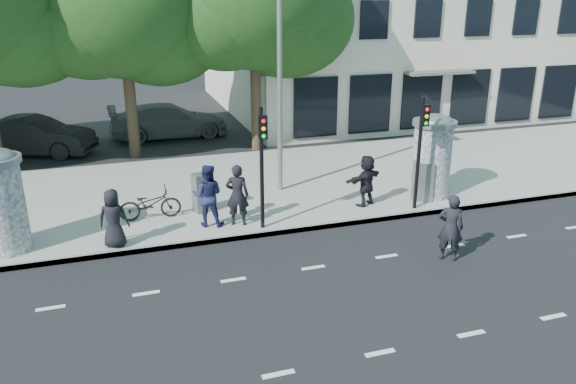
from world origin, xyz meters
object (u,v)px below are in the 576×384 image
object	(u,v)px
ad_column_right	(432,154)
bicycle	(150,204)
traffic_pole_near	(262,156)
cabinet_right	(423,181)
street_lamp	(280,46)
ped_c	(208,195)
ped_b	(237,195)
car_mid	(33,136)
traffic_pole_far	(421,142)
ped_f	(366,180)
man_road	(451,227)
cabinet_left	(203,192)
car_right	(169,120)
ped_a	(113,218)

from	to	relation	value
ad_column_right	bicycle	distance (m)	8.80
traffic_pole_near	cabinet_right	bearing A→B (deg)	6.25
street_lamp	ped_c	distance (m)	5.15
ped_b	car_mid	size ratio (longest dim) A/B	0.37
traffic_pole_far	traffic_pole_near	bearing A→B (deg)	180.00
ped_f	man_road	world-z (taller)	ped_f
traffic_pole_near	ped_b	distance (m)	1.43
bicycle	cabinet_left	xyz separation A→B (m)	(1.56, 0.14, 0.12)
traffic_pole_near	cabinet_right	xyz separation A→B (m)	(5.35, 0.59, -1.46)
ped_b	car_mid	bearing A→B (deg)	-38.45
ad_column_right	car_right	bearing A→B (deg)	122.63
car_right	cabinet_left	bearing A→B (deg)	177.99
traffic_pole_near	street_lamp	xyz separation A→B (m)	(1.40, 2.84, 2.56)
cabinet_left	street_lamp	bearing A→B (deg)	5.50
street_lamp	ped_a	distance (m)	7.16
street_lamp	cabinet_right	xyz separation A→B (m)	(3.95, -2.25, -4.02)
traffic_pole_near	man_road	world-z (taller)	traffic_pole_near
ad_column_right	street_lamp	size ratio (longest dim) A/B	0.33
ped_a	car_right	world-z (taller)	ped_a
ped_f	bicycle	world-z (taller)	ped_f
car_right	ped_f	bearing A→B (deg)	-158.13
traffic_pole_near	ped_b	bearing A→B (deg)	140.97
ad_column_right	ped_b	distance (m)	6.43
car_mid	car_right	distance (m)	5.77
ped_b	man_road	bearing A→B (deg)	162.68
traffic_pole_far	ped_a	distance (m)	8.84
ped_c	ped_a	bearing A→B (deg)	34.18
traffic_pole_far	car_right	world-z (taller)	traffic_pole_far
ad_column_right	street_lamp	distance (m)	5.81
ped_b	ad_column_right	bearing A→B (deg)	-156.51
ped_b	ped_c	xyz separation A→B (m)	(-0.79, 0.21, 0.01)
car_right	ped_b	bearing A→B (deg)	-178.10
traffic_pole_far	man_road	size ratio (longest dim) A/B	1.96
traffic_pole_near	car_mid	bearing A→B (deg)	122.98
street_lamp	car_right	size ratio (longest dim) A/B	1.51
traffic_pole_far	car_mid	world-z (taller)	traffic_pole_far
ad_column_right	ped_b	xyz separation A→B (m)	(-6.40, -0.42, -0.51)
ped_c	cabinet_left	distance (m)	1.15
traffic_pole_near	ped_c	bearing A→B (deg)	153.57
man_road	car_mid	distance (m)	17.23
bicycle	car_mid	xyz separation A→B (m)	(-3.87, 8.79, 0.18)
ad_column_right	cabinet_right	bearing A→B (deg)	-144.41
ped_b	car_right	distance (m)	11.34
cabinet_right	car_mid	distance (m)	15.64
traffic_pole_near	ped_a	size ratio (longest dim) A/B	2.19
traffic_pole_far	cabinet_left	bearing A→B (deg)	163.67
ped_c	cabinet_left	size ratio (longest dim) A/B	1.52
man_road	cabinet_left	xyz separation A→B (m)	(-5.35, 4.79, -0.13)
ad_column_right	car_right	world-z (taller)	ad_column_right
ped_c	man_road	bearing A→B (deg)	165.87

